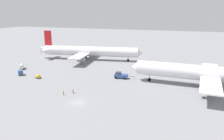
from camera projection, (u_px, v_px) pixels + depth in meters
ground_plane at (78, 103)px, 68.85m from camera, size 600.00×600.00×0.00m
airliner_at_gate_left at (89, 51)px, 130.39m from camera, size 60.29×41.44×16.46m
airliner_being_pushed at (205, 73)px, 81.73m from camera, size 54.39×42.04×16.46m
pushback_tug at (121, 75)px, 94.07m from camera, size 8.59×3.41×3.02m
gse_gpu_cart_small at (38, 76)px, 94.25m from camera, size 2.59×2.36×1.90m
gse_fuel_bowser_stubby at (22, 66)px, 109.90m from camera, size 4.64×4.92×2.40m
gse_container_dolly_flat at (21, 73)px, 98.90m from camera, size 3.83×3.80×2.15m
ground_crew_ramp_agent_by_cones at (73, 91)px, 76.48m from camera, size 0.36×0.36×1.61m
ground_crew_marshaller_foreground at (63, 92)px, 75.14m from camera, size 0.50×0.36×1.66m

